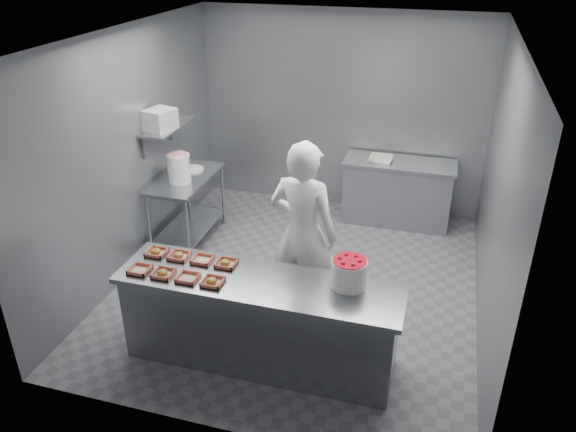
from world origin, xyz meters
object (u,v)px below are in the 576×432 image
object	(u,v)px
tray_4	(156,252)
tray_5	(179,256)
strawberry_tub	(349,272)
appliance	(160,120)
tray_1	(163,273)
tray_7	(226,263)
tray_0	(140,269)
tray_6	(202,260)
prep_table	(187,199)
tray_2	(188,278)
glaze_bucket	(179,167)
service_counter	(260,321)
back_counter	(397,192)
tray_3	(212,281)
worker	(303,234)

from	to	relation	value
tray_4	tray_5	world-z (taller)	same
tray_5	strawberry_tub	distance (m)	1.64
appliance	tray_1	bearing A→B (deg)	-47.92
tray_5	tray_7	bearing A→B (deg)	0.00
tray_0	tray_6	bearing A→B (deg)	33.65
prep_table	tray_2	world-z (taller)	tray_2
tray_4	glaze_bucket	distance (m)	1.76
prep_table	tray_4	size ratio (longest dim) A/B	6.40
tray_1	tray_5	distance (m)	0.32
tray_4	tray_5	bearing A→B (deg)	0.00
prep_table	tray_0	distance (m)	2.21
tray_6	tray_0	bearing A→B (deg)	-146.35
prep_table	tray_7	world-z (taller)	tray_7
service_counter	back_counter	distance (m)	3.37
glaze_bucket	tray_7	bearing A→B (deg)	-52.44
appliance	glaze_bucket	bearing A→B (deg)	29.37
tray_6	tray_7	xyz separation A→B (m)	(0.24, -0.00, 0.00)
prep_table	tray_6	size ratio (longest dim) A/B	6.40
strawberry_tub	tray_0	bearing A→B (deg)	-170.62
tray_2	appliance	xyz separation A→B (m)	(-1.21, 1.94, 0.77)
service_counter	tray_1	world-z (taller)	tray_1
service_counter	tray_7	bearing A→B (deg)	157.02
tray_1	tray_3	distance (m)	0.48
glaze_bucket	appliance	xyz separation A→B (m)	(-0.16, -0.04, 0.60)
prep_table	tray_2	bearing A→B (deg)	-63.84
glaze_bucket	tray_2	bearing A→B (deg)	-62.28
prep_table	tray_0	bearing A→B (deg)	-75.23
back_counter	appliance	distance (m)	3.33
tray_4	glaze_bucket	world-z (taller)	glaze_bucket
back_counter	tray_2	bearing A→B (deg)	-113.94
tray_1	service_counter	bearing A→B (deg)	10.56
tray_1	glaze_bucket	size ratio (longest dim) A/B	0.44
tray_0	tray_4	world-z (taller)	tray_4
tray_3	appliance	xyz separation A→B (m)	(-1.44, 1.94, 0.77)
tray_2	appliance	bearing A→B (deg)	121.85
tray_3	glaze_bucket	size ratio (longest dim) A/B	0.44
tray_3	tray_0	bearing A→B (deg)	180.00
tray_2	appliance	world-z (taller)	appliance
tray_2	tray_3	bearing A→B (deg)	-0.00
tray_0	appliance	bearing A→B (deg)	110.50
tray_0	tray_4	bearing A→B (deg)	90.54
tray_1	worker	world-z (taller)	worker
tray_7	service_counter	bearing A→B (deg)	-22.98
tray_7	worker	distance (m)	0.86
tray_1	tray_3	size ratio (longest dim) A/B	1.00
tray_6	strawberry_tub	distance (m)	1.40
prep_table	strawberry_tub	distance (m)	3.06
service_counter	appliance	distance (m)	2.83
glaze_bucket	back_counter	bearing A→B (deg)	29.20
tray_2	tray_5	bearing A→B (deg)	127.26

